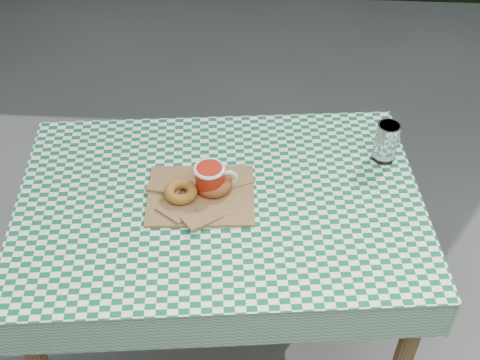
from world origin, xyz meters
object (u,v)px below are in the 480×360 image
at_px(paper_bag, 201,195).
at_px(drinking_glass, 386,142).
at_px(table, 222,276).
at_px(coffee_mug, 210,180).

xyz_separation_m(paper_bag, drinking_glass, (0.58, 0.22, 0.06)).
xyz_separation_m(table, coffee_mug, (-0.03, 0.03, 0.43)).
distance_m(table, coffee_mug, 0.43).
bearing_deg(table, coffee_mug, 126.97).
distance_m(paper_bag, drinking_glass, 0.63).
bearing_deg(paper_bag, table, -9.85).
bearing_deg(table, paper_bag, 163.65).
xyz_separation_m(table, paper_bag, (-0.06, 0.01, 0.39)).
bearing_deg(drinking_glass, coffee_mug, -160.58).
bearing_deg(paper_bag, drinking_glass, 20.68).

